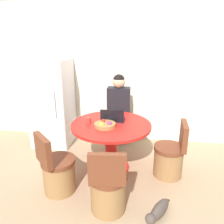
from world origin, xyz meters
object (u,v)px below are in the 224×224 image
Objects in this scene: chair_near_camera at (108,190)px; dining_table at (111,137)px; refrigerator at (52,103)px; chair_near_left_corner at (58,172)px; cat at (158,211)px; person_seated at (119,107)px; laptop at (113,118)px; chair_right_side at (170,158)px; fruit_bowl at (105,125)px.

dining_table is at bearing -90.00° from chair_near_camera.
refrigerator reaches higher than chair_near_camera.
chair_near_left_corner is 1.83× the size of cat.
person_seated reaches higher than laptop.
chair_near_camera is (1.31, -1.64, -0.52)m from refrigerator.
refrigerator is 1.89× the size of chair_near_left_corner.
cat is (0.67, -1.05, -0.70)m from laptop.
chair_near_left_corner is 2.40× the size of laptop.
laptop is at bearing 85.63° from dining_table.
laptop is at bearing 88.58° from person_seated.
laptop is (0.01, 0.12, 0.26)m from dining_table.
chair_right_side is (2.10, -0.82, -0.52)m from refrigerator.
refrigerator is at bearing -57.21° from chair_near_camera.
refrigerator is 1.25m from person_seated.
cat is at bearing -53.81° from dining_table.
refrigerator is 5.27× the size of fruit_bowl.
laptop reaches higher than fruit_bowl.
dining_table is 1.40× the size of chair_right_side.
chair_near_camera reaches higher than cat.
chair_near_left_corner is at bearing -134.74° from dining_table.
laptop is at bearing -27.58° from refrigerator.
fruit_bowl reaches higher than chair_near_left_corner.
chair_near_left_corner and chair_near_camera have the same top height.
refrigerator is 2.64m from cat.
fruit_bowl is at bearing -82.04° from chair_right_side.
refrigerator is 1.89× the size of chair_right_side.
laptop is 0.76× the size of cat.
chair_right_side is at bearing -161.96° from cat.
dining_table is 0.92m from chair_near_left_corner.
chair_near_camera is at bearing -51.36° from refrigerator.
chair_right_side is at bearing -21.35° from refrigerator.
chair_near_camera is 1.76m from person_seated.
person_seated reaches higher than chair_right_side.
chair_near_left_corner is 1.00× the size of chair_near_camera.
cat is at bearing 122.54° from laptop.
chair_right_side is at bearing 168.41° from laptop.
chair_near_camera is 1.83× the size of cat.
dining_table is 0.29m from laptop.
cat is (-0.20, -0.87, -0.19)m from chair_right_side.
chair_near_camera is at bearing -78.04° from fruit_bowl.
laptop is 1.16× the size of fruit_bowl.
laptop reaches higher than chair_right_side.
refrigerator reaches higher than laptop.
cat is (1.90, -1.69, -0.71)m from refrigerator.
chair_right_side is 2.78× the size of fruit_bowl.
cat is (0.65, -1.74, -0.67)m from person_seated.
person_seated is at bearing 84.22° from fruit_bowl.
person_seated is 4.49× the size of fruit_bowl.
laptop reaches higher than dining_table.
refrigerator reaches higher than cat.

